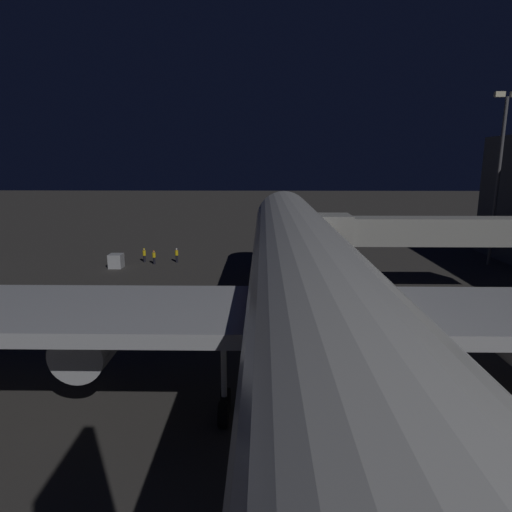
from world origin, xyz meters
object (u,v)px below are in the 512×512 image
ground_crew_marshaller_fwd (177,255)px  traffic_cone_nose_starboard (264,265)px  jet_bridge (400,232)px  apron_floodlight_mast (499,169)px  ground_crew_by_belt_loader (154,257)px  airliner_at_gate (310,293)px  traffic_cone_nose_port (301,265)px  baggage_container_near_belt (116,261)px  ground_crew_near_nose_gear (144,254)px

ground_crew_marshaller_fwd → traffic_cone_nose_starboard: 11.20m
jet_bridge → apron_floodlight_mast: 20.77m
ground_crew_by_belt_loader → airliner_at_gate: bearing=116.5°
traffic_cone_nose_port → ground_crew_by_belt_loader: bearing=-3.8°
baggage_container_near_belt → traffic_cone_nose_port: (-22.05, -0.72, -0.56)m
ground_crew_near_nose_gear → traffic_cone_nose_port: ground_crew_near_nose_gear is taller
jet_bridge → ground_crew_marshaller_fwd: bearing=-29.9°
baggage_container_near_belt → airliner_at_gate: bearing=123.7°
ground_crew_near_nose_gear → ground_crew_by_belt_loader: 1.90m
airliner_at_gate → traffic_cone_nose_port: 31.14m
jet_bridge → traffic_cone_nose_port: size_ratio=34.16×
airliner_at_gate → ground_crew_near_nose_gear: bearing=-62.3°
baggage_container_near_belt → ground_crew_by_belt_loader: (-4.08, -1.90, 0.13)m
airliner_at_gate → traffic_cone_nose_starboard: size_ratio=116.16×
apron_floodlight_mast → ground_crew_near_nose_gear: 44.08m
jet_bridge → ground_crew_by_belt_loader: (26.07, -12.50, -5.17)m
jet_bridge → traffic_cone_nose_starboard: (12.50, -11.32, -5.86)m
ground_crew_near_nose_gear → traffic_cone_nose_port: size_ratio=3.25×
jet_bridge → traffic_cone_nose_starboard: bearing=-42.2°
apron_floodlight_mast → jet_bridge: bearing=40.7°
airliner_at_gate → baggage_container_near_belt: size_ratio=38.34×
jet_bridge → baggage_container_near_belt: jet_bridge is taller
ground_crew_marshaller_fwd → jet_bridge: bearing=150.1°
baggage_container_near_belt → ground_crew_near_nose_gear: ground_crew_near_nose_gear is taller
jet_bridge → ground_crew_by_belt_loader: 29.37m
apron_floodlight_mast → traffic_cone_nose_starboard: apron_floodlight_mast is taller
ground_crew_marshaller_fwd → traffic_cone_nose_starboard: size_ratio=3.30×
ground_crew_marshaller_fwd → traffic_cone_nose_starboard: bearing=168.7°
baggage_container_near_belt → ground_crew_near_nose_gear: bearing=-130.0°
jet_bridge → baggage_container_near_belt: bearing=-19.4°
baggage_container_near_belt → ground_crew_near_nose_gear: 3.99m
apron_floodlight_mast → ground_crew_near_nose_gear: apron_floodlight_mast is taller
airliner_at_gate → traffic_cone_nose_starboard: 31.14m
ground_crew_near_nose_gear → traffic_cone_nose_starboard: 15.28m
ground_crew_by_belt_loader → traffic_cone_nose_port: bearing=176.2°
airliner_at_gate → ground_crew_marshaller_fwd: size_ratio=35.22×
baggage_container_near_belt → traffic_cone_nose_port: 22.07m
baggage_container_near_belt → ground_crew_by_belt_loader: ground_crew_by_belt_loader is taller
apron_floodlight_mast → baggage_container_near_belt: (45.35, 2.47, -10.75)m
airliner_at_gate → jet_bridge: 21.79m
airliner_at_gate → ground_crew_marshaller_fwd: airliner_at_gate is taller
jet_bridge → traffic_cone_nose_port: 15.10m
jet_bridge → ground_crew_near_nose_gear: bearing=-26.3°
jet_bridge → ground_crew_marshaller_fwd: (23.46, -13.51, -5.13)m
airliner_at_gate → ground_crew_marshaller_fwd: (13.16, -32.72, -5.04)m
ground_crew_near_nose_gear → jet_bridge: bearing=153.7°
ground_crew_near_nose_gear → ground_crew_marshaller_fwd: size_ratio=0.98×
traffic_cone_nose_port → traffic_cone_nose_starboard: bearing=0.0°
airliner_at_gate → ground_crew_marshaller_fwd: 35.62m
ground_crew_near_nose_gear → ground_crew_marshaller_fwd: bearing=178.1°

